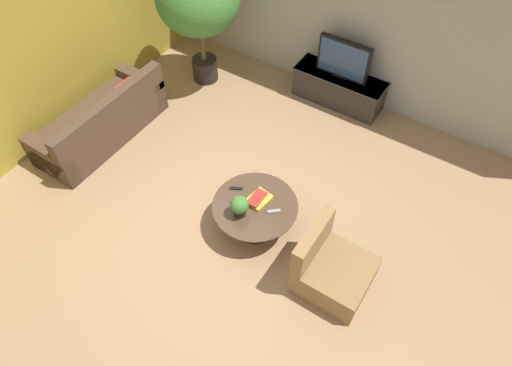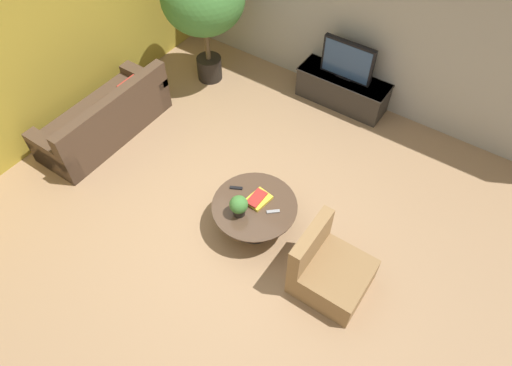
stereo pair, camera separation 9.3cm
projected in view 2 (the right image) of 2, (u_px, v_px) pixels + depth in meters
The scene contains 13 objects.
ground_plane at pixel (231, 224), 5.94m from camera, with size 24.00×24.00×0.00m, color #9E7A56.
back_wall_stone at pixel (363, 8), 6.48m from camera, with size 7.40×0.12×3.00m, color #A39E93.
side_wall_left at pixel (38, 35), 6.05m from camera, with size 0.12×7.40×3.00m, color gold.
media_console at pixel (342, 89), 7.26m from camera, with size 1.46×0.50×0.51m.
television at pixel (348, 61), 6.83m from camera, with size 0.83×0.13×0.61m.
coffee_table at pixel (255, 211), 5.70m from camera, with size 1.06×1.06×0.43m.
couch_by_wall at pixel (105, 119), 6.79m from camera, with size 0.84×2.05×0.84m.
armchair_wicker at pixel (329, 271), 5.21m from camera, with size 0.80×0.76×0.86m.
potted_palm_tall at pixel (203, 1), 6.79m from camera, with size 1.27×1.27×1.99m.
potted_plant_tabletop at pixel (239, 206), 5.40m from camera, with size 0.22×0.22×0.30m.
book_stack at pixel (258, 199), 5.63m from camera, with size 0.27×0.32×0.06m.
remote_black at pixel (236, 188), 5.77m from camera, with size 0.04×0.16×0.02m, color black.
remote_silver at pixel (273, 212), 5.53m from camera, with size 0.04×0.16×0.02m, color gray.
Camera 2 is at (2.16, -2.58, 4.94)m, focal length 32.00 mm.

